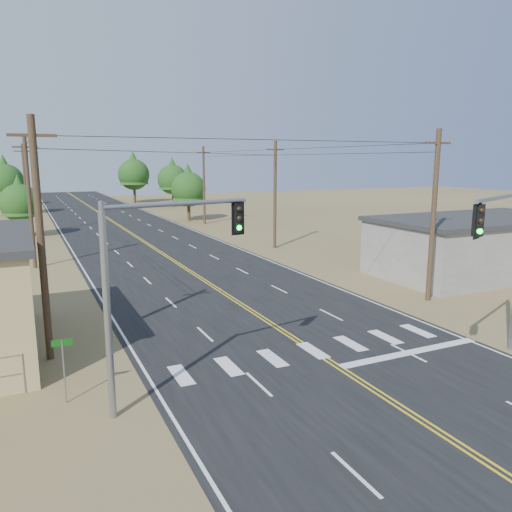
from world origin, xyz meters
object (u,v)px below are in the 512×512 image
street_sign (63,361)px  signal_mast_left (151,271)px  building_right (478,247)px  signal_mast_right (509,247)px

street_sign → signal_mast_left: bearing=-23.3°
signal_mast_left → street_sign: size_ratio=3.06×
signal_mast_left → street_sign: bearing=142.2°
building_right → signal_mast_right: signal_mast_right is taller
signal_mast_right → street_sign: bearing=143.3°
street_sign → building_right: bearing=20.2°
signal_mast_right → signal_mast_left: bearing=146.5°
signal_mast_left → signal_mast_right: (13.78, -2.45, 0.13)m
signal_mast_left → signal_mast_right: size_ratio=0.99×
street_sign → signal_mast_right: bearing=-9.1°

